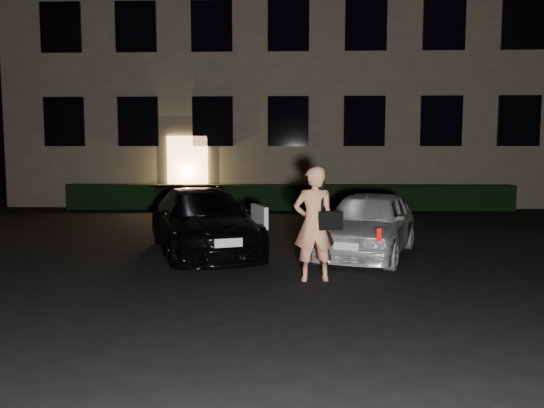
{
  "coord_description": "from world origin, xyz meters",
  "views": [
    {
      "loc": [
        0.1,
        -7.41,
        1.93
      ],
      "look_at": [
        -0.24,
        2.0,
        1.02
      ],
      "focal_mm": 35.0,
      "sensor_mm": 36.0,
      "label": 1
    }
  ],
  "objects": [
    {
      "name": "man",
      "position": [
        0.46,
        0.48,
        0.87
      ],
      "size": [
        0.77,
        0.53,
        1.73
      ],
      "rotation": [
        0.0,
        0.0,
        3.34
      ],
      "color": "#F5A170",
      "rests_on": "ground"
    },
    {
      "name": "hatch",
      "position": [
        1.55,
        2.51,
        0.61
      ],
      "size": [
        2.55,
        3.86,
        1.22
      ],
      "rotation": [
        0.0,
        0.0,
        -0.34
      ],
      "color": "silver",
      "rests_on": "ground"
    },
    {
      "name": "hedge",
      "position": [
        0.0,
        10.5,
        0.42
      ],
      "size": [
        15.0,
        0.7,
        0.85
      ],
      "primitive_type": "cube",
      "color": "black",
      "rests_on": "ground"
    },
    {
      "name": "sedan",
      "position": [
        -1.61,
        2.75,
        0.61
      ],
      "size": [
        3.04,
        4.53,
        1.22
      ],
      "rotation": [
        0.0,
        0.0,
        0.35
      ],
      "color": "black",
      "rests_on": "ground"
    },
    {
      "name": "building",
      "position": [
        -0.0,
        14.99,
        6.0
      ],
      "size": [
        20.0,
        8.11,
        12.0
      ],
      "color": "#716751",
      "rests_on": "ground"
    },
    {
      "name": "ground",
      "position": [
        0.0,
        0.0,
        0.0
      ],
      "size": [
        80.0,
        80.0,
        0.0
      ],
      "primitive_type": "plane",
      "color": "black",
      "rests_on": "ground"
    }
  ]
}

